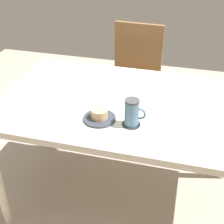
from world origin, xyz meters
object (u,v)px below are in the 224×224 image
(wooden_chair, at_px, (134,78))
(pastry, at_px, (99,113))
(dining_table, at_px, (126,113))
(coffee_mug, at_px, (132,112))
(pastry_plate, at_px, (100,118))

(wooden_chair, height_order, pastry, wooden_chair)
(dining_table, bearing_deg, pastry, -112.92)
(coffee_mug, bearing_deg, pastry, 178.46)
(pastry, bearing_deg, pastry_plate, 0.00)
(wooden_chair, relative_size, pastry, 10.85)
(dining_table, height_order, wooden_chair, wooden_chair)
(pastry, bearing_deg, dining_table, 67.08)
(dining_table, relative_size, wooden_chair, 1.54)
(pastry_plate, distance_m, pastry, 0.03)
(wooden_chair, relative_size, pastry_plate, 5.61)
(wooden_chair, height_order, coffee_mug, wooden_chair)
(wooden_chair, distance_m, coffee_mug, 1.07)
(dining_table, xyz_separation_m, wooden_chair, (-0.11, 0.79, -0.18))
(wooden_chair, distance_m, pastry_plate, 1.03)
(pastry, bearing_deg, wooden_chair, 91.02)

